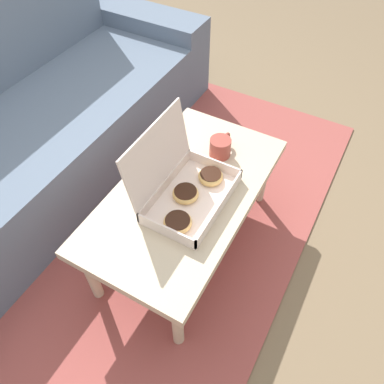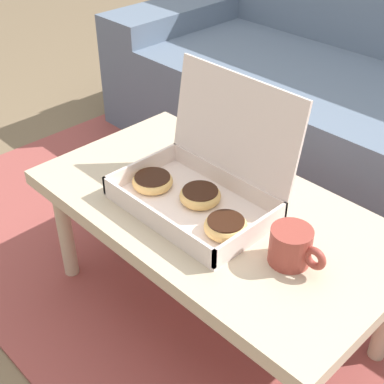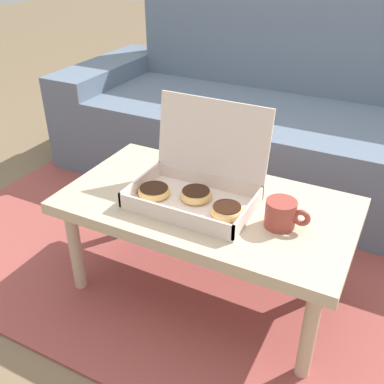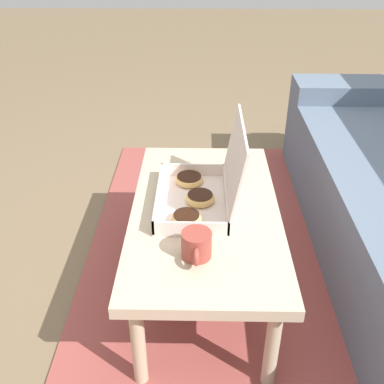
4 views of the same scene
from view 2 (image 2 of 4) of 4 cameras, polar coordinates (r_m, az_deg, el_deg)
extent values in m
plane|color=#756047|center=(1.67, 5.43, -10.16)|extent=(12.00, 12.00, 0.00)
cube|color=#994742|center=(1.85, 11.60, -5.29)|extent=(2.46, 1.89, 0.01)
cube|color=slate|center=(2.01, 18.47, 4.01)|extent=(1.86, 0.64, 0.41)
cube|color=slate|center=(2.63, -0.55, 14.41)|extent=(0.24, 0.84, 0.51)
cube|color=#C6B293|center=(1.35, 2.38, -2.16)|extent=(0.95, 0.52, 0.04)
cylinder|color=#C6B293|center=(1.64, -13.37, -4.12)|extent=(0.04, 0.04, 0.35)
cylinder|color=#C6B293|center=(1.82, -2.82, 1.36)|extent=(0.04, 0.04, 0.35)
cube|color=silver|center=(1.33, 0.00, -1.62)|extent=(0.39, 0.25, 0.01)
cube|color=silver|center=(1.25, -4.00, -2.88)|extent=(0.39, 0.01, 0.05)
cube|color=silver|center=(1.38, 3.60, 1.43)|extent=(0.39, 0.01, 0.05)
cube|color=silver|center=(1.43, -5.37, 2.61)|extent=(0.01, 0.25, 0.05)
cube|color=silver|center=(1.21, 6.37, -4.43)|extent=(0.01, 0.25, 0.05)
cube|color=silver|center=(1.32, 4.56, 7.18)|extent=(0.39, 0.05, 0.25)
torus|color=#E0B266|center=(1.39, -4.24, 1.13)|extent=(0.11, 0.11, 0.03)
cylinder|color=black|center=(1.39, -4.25, 1.43)|extent=(0.09, 0.09, 0.01)
torus|color=#E0B266|center=(1.24, 3.62, -3.69)|extent=(0.10, 0.10, 0.03)
cylinder|color=black|center=(1.23, 3.63, -3.31)|extent=(0.09, 0.09, 0.02)
torus|color=#E0B266|center=(1.33, 0.88, -0.40)|extent=(0.10, 0.10, 0.03)
cylinder|color=black|center=(1.33, 0.88, -0.06)|extent=(0.09, 0.09, 0.01)
cylinder|color=#993D33|center=(1.17, 10.45, -5.66)|extent=(0.09, 0.09, 0.09)
torus|color=#993D33|center=(1.15, 12.96, -6.92)|extent=(0.05, 0.02, 0.05)
camera|label=1|loc=(1.64, -45.02, 39.94)|focal=35.00mm
camera|label=3|loc=(0.40, -99.02, -10.31)|focal=42.00mm
camera|label=4|loc=(0.97, 87.57, 8.81)|focal=42.00mm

